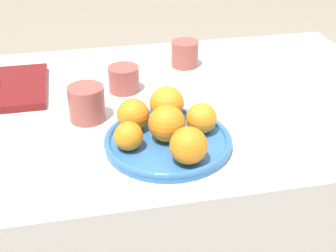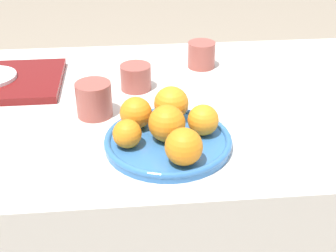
# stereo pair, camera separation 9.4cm
# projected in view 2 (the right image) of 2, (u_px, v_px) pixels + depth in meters

# --- Properties ---
(table) EXTENTS (1.39, 0.81, 0.71)m
(table) POSITION_uv_depth(u_px,v_px,m) (152.00, 209.00, 1.37)
(table) COLOR silver
(table) RESTS_ON ground_plane
(fruit_platter) EXTENTS (0.28, 0.28, 0.02)m
(fruit_platter) POSITION_uv_depth(u_px,v_px,m) (168.00, 141.00, 1.00)
(fruit_platter) COLOR #336BAD
(fruit_platter) RESTS_ON table
(orange_0) EXTENTS (0.08, 0.08, 0.08)m
(orange_0) POSITION_uv_depth(u_px,v_px,m) (167.00, 123.00, 0.98)
(orange_0) COLOR orange
(orange_0) RESTS_ON fruit_platter
(orange_1) EXTENTS (0.07, 0.07, 0.07)m
(orange_1) POSITION_uv_depth(u_px,v_px,m) (203.00, 120.00, 1.01)
(orange_1) COLOR orange
(orange_1) RESTS_ON fruit_platter
(orange_2) EXTENTS (0.08, 0.08, 0.08)m
(orange_2) POSITION_uv_depth(u_px,v_px,m) (184.00, 147.00, 0.91)
(orange_2) COLOR orange
(orange_2) RESTS_ON fruit_platter
(orange_3) EXTENTS (0.07, 0.07, 0.07)m
(orange_3) POSITION_uv_depth(u_px,v_px,m) (136.00, 113.00, 1.03)
(orange_3) COLOR orange
(orange_3) RESTS_ON fruit_platter
(orange_4) EXTENTS (0.08, 0.08, 0.08)m
(orange_4) POSITION_uv_depth(u_px,v_px,m) (171.00, 104.00, 1.06)
(orange_4) COLOR orange
(orange_4) RESTS_ON fruit_platter
(orange_5) EXTENTS (0.06, 0.06, 0.06)m
(orange_5) POSITION_uv_depth(u_px,v_px,m) (127.00, 134.00, 0.96)
(orange_5) COLOR orange
(orange_5) RESTS_ON fruit_platter
(cup_0) EXTENTS (0.08, 0.08, 0.07)m
(cup_0) POSITION_uv_depth(u_px,v_px,m) (136.00, 77.00, 1.24)
(cup_0) COLOR #9E4C42
(cup_0) RESTS_ON table
(cup_1) EXTENTS (0.09, 0.09, 0.08)m
(cup_1) POSITION_uv_depth(u_px,v_px,m) (94.00, 99.00, 1.11)
(cup_1) COLOR #9E4C42
(cup_1) RESTS_ON table
(cup_2) EXTENTS (0.08, 0.08, 0.08)m
(cup_2) POSITION_uv_depth(u_px,v_px,m) (201.00, 55.00, 1.36)
(cup_2) COLOR #9E4C42
(cup_2) RESTS_ON table
(napkin) EXTENTS (0.11, 0.12, 0.01)m
(napkin) POSITION_uv_depth(u_px,v_px,m) (269.00, 79.00, 1.30)
(napkin) COLOR silver
(napkin) RESTS_ON table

